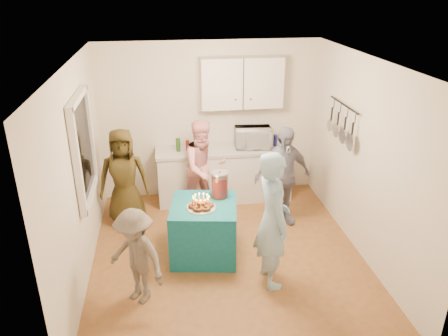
{
  "coord_description": "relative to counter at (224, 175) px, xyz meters",
  "views": [
    {
      "loc": [
        -0.76,
        -4.91,
        3.46
      ],
      "look_at": [
        0.0,
        0.35,
        1.15
      ],
      "focal_mm": 35.0,
      "sensor_mm": 36.0,
      "label": 1
    }
  ],
  "objects": [
    {
      "name": "woman_back_center",
      "position": [
        -0.38,
        -0.41,
        0.34
      ],
      "size": [
        0.91,
        0.82,
        1.53
      ],
      "primitive_type": "imported",
      "rotation": [
        0.0,
        0.0,
        0.4
      ],
      "color": "pink",
      "rests_on": "floor"
    },
    {
      "name": "ceiling",
      "position": [
        -0.2,
        -1.7,
        2.17
      ],
      "size": [
        4.0,
        4.0,
        0.0
      ],
      "primitive_type": "plane",
      "color": "white",
      "rests_on": "floor"
    },
    {
      "name": "microwave",
      "position": [
        0.48,
        0.0,
        0.64
      ],
      "size": [
        0.61,
        0.44,
        0.32
      ],
      "primitive_type": "imported",
      "rotation": [
        0.0,
        0.0,
        -0.08
      ],
      "color": "white",
      "rests_on": "countertop"
    },
    {
      "name": "right_wall",
      "position": [
        1.6,
        -1.7,
        0.87
      ],
      "size": [
        4.0,
        4.0,
        0.0
      ],
      "primitive_type": "plane",
      "color": "silver",
      "rests_on": "floor"
    },
    {
      "name": "woman_back_left",
      "position": [
        -1.59,
        -0.59,
        0.32
      ],
      "size": [
        0.74,
        0.48,
        1.51
      ],
      "primitive_type": "imported",
      "rotation": [
        0.0,
        0.0,
        0.0
      ],
      "color": "brown",
      "rests_on": "floor"
    },
    {
      "name": "floor",
      "position": [
        -0.2,
        -1.7,
        -0.43
      ],
      "size": [
        4.0,
        4.0,
        0.0
      ],
      "primitive_type": "plane",
      "color": "brown",
      "rests_on": "ground"
    },
    {
      "name": "child_near_left",
      "position": [
        -1.36,
        -2.41,
        0.16
      ],
      "size": [
        0.86,
        0.83,
        1.18
      ],
      "primitive_type": "imported",
      "rotation": [
        0.0,
        0.0,
        -0.71
      ],
      "color": "#574E45",
      "rests_on": "floor"
    },
    {
      "name": "donut_cake",
      "position": [
        -0.55,
        -1.69,
        0.42
      ],
      "size": [
        0.38,
        0.38,
        0.18
      ],
      "primitive_type": null,
      "color": "#381C0C",
      "rests_on": "party_table"
    },
    {
      "name": "back_wall",
      "position": [
        -0.2,
        0.3,
        0.87
      ],
      "size": [
        3.6,
        3.6,
        0.0
      ],
      "primitive_type": "plane",
      "color": "silver",
      "rests_on": "floor"
    },
    {
      "name": "punch_jar",
      "position": [
        -0.27,
        -1.41,
        0.5
      ],
      "size": [
        0.22,
        0.22,
        0.34
      ],
      "primitive_type": "cylinder",
      "color": "#AD0D10",
      "rests_on": "party_table"
    },
    {
      "name": "upper_cabinet",
      "position": [
        0.3,
        0.15,
        1.52
      ],
      "size": [
        1.3,
        0.3,
        0.8
      ],
      "primitive_type": "cube",
      "color": "white",
      "rests_on": "back_wall"
    },
    {
      "name": "counter",
      "position": [
        0.0,
        0.0,
        0.0
      ],
      "size": [
        2.2,
        0.58,
        0.86
      ],
      "primitive_type": "cube",
      "color": "white",
      "rests_on": "floor"
    },
    {
      "name": "party_table",
      "position": [
        -0.51,
        -1.61,
        -0.05
      ],
      "size": [
        0.97,
        0.97,
        0.76
      ],
      "primitive_type": "cube",
      "rotation": [
        0.0,
        0.0,
        -0.16
      ],
      "color": "#116374",
      "rests_on": "floor"
    },
    {
      "name": "woman_back_right",
      "position": [
        0.74,
        -0.93,
        0.34
      ],
      "size": [
        0.97,
        0.57,
        1.54
      ],
      "primitive_type": "imported",
      "rotation": [
        0.0,
        0.0,
        0.23
      ],
      "color": "#0F0F33",
      "rests_on": "floor"
    },
    {
      "name": "pot_rack",
      "position": [
        1.52,
        -1.0,
        1.17
      ],
      "size": [
        0.12,
        1.0,
        0.6
      ],
      "primitive_type": "cube",
      "color": "black",
      "rests_on": "right_wall"
    },
    {
      "name": "man_birthday",
      "position": [
        0.24,
        -2.29,
        0.43
      ],
      "size": [
        0.47,
        0.66,
        1.72
      ],
      "primitive_type": "imported",
      "rotation": [
        0.0,
        0.0,
        1.67
      ],
      "color": "#9BC3E1",
      "rests_on": "floor"
    },
    {
      "name": "window_night",
      "position": [
        -1.97,
        -1.4,
        1.12
      ],
      "size": [
        0.04,
        1.0,
        1.2
      ],
      "primitive_type": "cube",
      "color": "black",
      "rests_on": "left_wall"
    },
    {
      "name": "countertop",
      "position": [
        0.0,
        -0.0,
        0.46
      ],
      "size": [
        2.24,
        0.62,
        0.05
      ],
      "primitive_type": "cube",
      "color": "beige",
      "rests_on": "counter"
    },
    {
      "name": "left_wall",
      "position": [
        -2.0,
        -1.7,
        0.87
      ],
      "size": [
        4.0,
        4.0,
        0.0
      ],
      "primitive_type": "plane",
      "color": "silver",
      "rests_on": "floor"
    }
  ]
}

